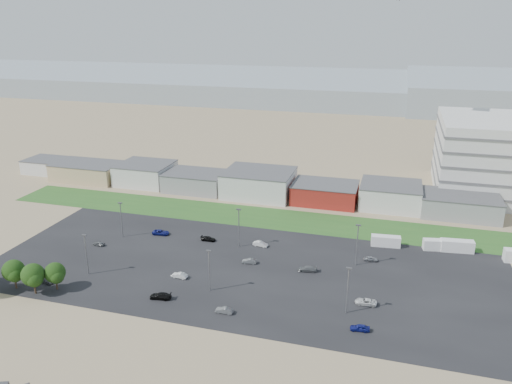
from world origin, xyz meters
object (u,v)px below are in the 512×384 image
(parked_car_2, at_px, (360,328))
(parked_car_10, at_px, (47,280))
(parked_car_4, at_px, (180,275))
(parked_car_12, at_px, (307,269))
(parked_car_3, at_px, (160,296))
(parked_car_5, at_px, (99,244))
(parked_car_6, at_px, (208,239))
(parked_car_7, at_px, (249,261))
(parked_car_8, at_px, (371,259))
(parked_car_0, at_px, (366,302))
(parked_car_9, at_px, (161,232))
(box_trailer_a, at_px, (386,241))
(parked_car_11, at_px, (260,244))
(parked_car_13, at_px, (224,310))

(parked_car_2, xyz_separation_m, parked_car_10, (-67.93, -0.81, -0.05))
(parked_car_4, height_order, parked_car_12, parked_car_12)
(parked_car_3, xyz_separation_m, parked_car_5, (-26.95, 19.17, -0.11))
(parked_car_5, xyz_separation_m, parked_car_6, (25.98, 10.55, 0.04))
(parked_car_2, xyz_separation_m, parked_car_12, (-13.68, 20.27, 0.01))
(parked_car_2, relative_size, parked_car_7, 1.03)
(parked_car_4, distance_m, parked_car_12, 29.16)
(parked_car_3, height_order, parked_car_10, parked_car_3)
(parked_car_8, bearing_deg, parked_car_2, 173.87)
(parked_car_2, xyz_separation_m, parked_car_4, (-40.70, 9.29, -0.01))
(parked_car_0, distance_m, parked_car_9, 59.44)
(box_trailer_a, bearing_deg, parked_car_11, -168.75)
(parked_car_4, xyz_separation_m, parked_car_12, (27.02, 10.97, 0.02))
(parked_car_3, height_order, parked_car_5, parked_car_3)
(parked_car_13, bearing_deg, parked_car_11, -177.68)
(parked_car_0, height_order, parked_car_6, parked_car_0)
(parked_car_0, xyz_separation_m, parked_car_2, (-0.35, -9.54, 0.01))
(parked_car_8, height_order, parked_car_9, parked_car_9)
(box_trailer_a, distance_m, parked_car_10, 81.56)
(parked_car_6, bearing_deg, parked_car_0, -117.28)
(parked_car_7, relative_size, parked_car_12, 0.82)
(parked_car_6, relative_size, parked_car_7, 1.14)
(parked_car_12, bearing_deg, parked_car_2, 26.35)
(parked_car_8, distance_m, parked_car_11, 27.71)
(parked_car_6, bearing_deg, parked_car_12, -110.26)
(parked_car_7, xyz_separation_m, parked_car_12, (14.00, -0.13, 0.04))
(parked_car_8, height_order, parked_car_10, parked_car_8)
(parked_car_7, xyz_separation_m, parked_car_8, (27.69, 9.23, -0.00))
(parked_car_7, bearing_deg, parked_car_9, -116.16)
(parked_car_5, xyz_separation_m, parked_car_8, (67.74, 10.48, 0.04))
(parked_car_9, xyz_separation_m, parked_car_13, (29.21, -31.26, -0.05))
(parked_car_3, xyz_separation_m, parked_car_11, (13.09, 30.32, -0.02))
(parked_car_4, bearing_deg, parked_car_13, 57.95)
(parked_car_9, bearing_deg, parked_car_4, -149.83)
(parked_car_2, xyz_separation_m, parked_car_9, (-55.49, 29.90, 0.02))
(parked_car_0, xyz_separation_m, parked_car_9, (-55.84, 20.36, 0.02))
(parked_car_0, bearing_deg, parked_car_9, -111.00)
(box_trailer_a, bearing_deg, parked_car_5, -169.17)
(box_trailer_a, distance_m, parked_car_2, 39.44)
(parked_car_6, distance_m, parked_car_8, 41.75)
(parked_car_12, distance_m, parked_car_13, 25.04)
(box_trailer_a, xyz_separation_m, parked_car_7, (-30.75, -18.91, -0.79))
(box_trailer_a, xyz_separation_m, parked_car_11, (-30.77, -9.01, -0.73))
(parked_car_10, height_order, parked_car_11, parked_car_11)
(parked_car_0, relative_size, parked_car_2, 1.21)
(parked_car_9, bearing_deg, box_trailer_a, -86.39)
(parked_car_5, distance_m, parked_car_8, 68.54)
(box_trailer_a, height_order, parked_car_4, box_trailer_a)
(parked_car_3, distance_m, parked_car_7, 24.26)
(parked_car_5, height_order, parked_car_7, parked_car_7)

